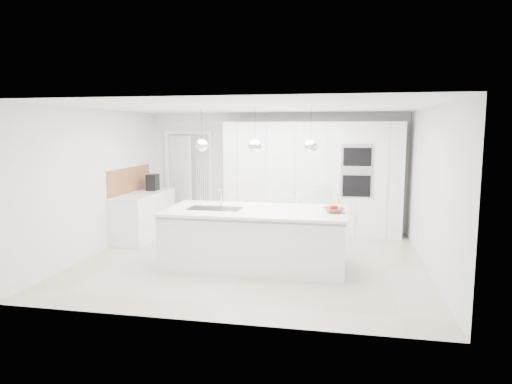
% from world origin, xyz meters
% --- Properties ---
extents(floor, '(5.50, 5.50, 0.00)m').
position_xyz_m(floor, '(0.00, 0.00, 0.00)').
color(floor, '#BDAF9B').
rests_on(floor, ground).
extents(wall_back, '(5.50, 0.00, 5.50)m').
position_xyz_m(wall_back, '(0.00, 2.50, 1.25)').
color(wall_back, silver).
rests_on(wall_back, ground).
extents(wall_left, '(0.00, 5.00, 5.00)m').
position_xyz_m(wall_left, '(-2.75, 0.00, 1.25)').
color(wall_left, silver).
rests_on(wall_left, ground).
extents(ceiling, '(5.50, 5.50, 0.00)m').
position_xyz_m(ceiling, '(0.00, 0.00, 2.50)').
color(ceiling, white).
rests_on(ceiling, wall_back).
extents(tall_cabinets, '(3.60, 0.60, 2.30)m').
position_xyz_m(tall_cabinets, '(0.80, 2.20, 1.15)').
color(tall_cabinets, white).
rests_on(tall_cabinets, floor).
extents(oven_stack, '(0.62, 0.04, 1.05)m').
position_xyz_m(oven_stack, '(1.70, 1.89, 1.35)').
color(oven_stack, '#A5A5A8').
rests_on(oven_stack, tall_cabinets).
extents(doorway_frame, '(1.11, 0.08, 2.13)m').
position_xyz_m(doorway_frame, '(-1.95, 2.47, 1.02)').
color(doorway_frame, white).
rests_on(doorway_frame, floor).
extents(hallway_door, '(0.76, 0.38, 2.00)m').
position_xyz_m(hallway_door, '(-2.20, 2.42, 1.00)').
color(hallway_door, white).
rests_on(hallway_door, floor).
extents(radiator, '(0.32, 0.04, 1.40)m').
position_xyz_m(radiator, '(-1.63, 2.46, 0.85)').
color(radiator, white).
rests_on(radiator, floor).
extents(left_base_cabinets, '(0.60, 1.80, 0.86)m').
position_xyz_m(left_base_cabinets, '(-2.45, 1.20, 0.43)').
color(left_base_cabinets, white).
rests_on(left_base_cabinets, floor).
extents(left_worktop, '(0.62, 1.82, 0.04)m').
position_xyz_m(left_worktop, '(-2.45, 1.20, 0.88)').
color(left_worktop, white).
rests_on(left_worktop, left_base_cabinets).
extents(oak_backsplash, '(0.02, 1.80, 0.50)m').
position_xyz_m(oak_backsplash, '(-2.74, 1.20, 1.15)').
color(oak_backsplash, '#9F6134').
rests_on(oak_backsplash, wall_left).
extents(island_base, '(2.80, 1.20, 0.86)m').
position_xyz_m(island_base, '(0.10, -0.30, 0.43)').
color(island_base, white).
rests_on(island_base, floor).
extents(island_worktop, '(2.84, 1.40, 0.04)m').
position_xyz_m(island_worktop, '(0.10, -0.25, 0.88)').
color(island_worktop, white).
rests_on(island_worktop, island_base).
extents(island_sink, '(0.84, 0.44, 0.18)m').
position_xyz_m(island_sink, '(-0.55, -0.30, 0.82)').
color(island_sink, '#3F3F42').
rests_on(island_sink, island_worktop).
extents(island_tap, '(0.02, 0.02, 0.30)m').
position_xyz_m(island_tap, '(-0.50, -0.10, 1.05)').
color(island_tap, white).
rests_on(island_tap, island_worktop).
extents(pendant_left, '(0.20, 0.20, 0.20)m').
position_xyz_m(pendant_left, '(-0.75, -0.30, 1.90)').
color(pendant_left, white).
rests_on(pendant_left, ceiling).
extents(pendant_mid, '(0.20, 0.20, 0.20)m').
position_xyz_m(pendant_mid, '(0.10, -0.30, 1.90)').
color(pendant_mid, white).
rests_on(pendant_mid, ceiling).
extents(pendant_right, '(0.20, 0.20, 0.20)m').
position_xyz_m(pendant_right, '(0.95, -0.30, 1.90)').
color(pendant_right, white).
rests_on(pendant_right, ceiling).
extents(fruit_bowl, '(0.39, 0.39, 0.07)m').
position_xyz_m(fruit_bowl, '(1.32, -0.29, 0.94)').
color(fruit_bowl, '#9F6134').
rests_on(fruit_bowl, island_worktop).
extents(espresso_machine, '(0.23, 0.33, 0.34)m').
position_xyz_m(espresso_machine, '(-2.43, 1.59, 1.07)').
color(espresso_machine, black).
rests_on(espresso_machine, left_worktop).
extents(bar_stool_left, '(0.47, 0.53, 0.97)m').
position_xyz_m(bar_stool_left, '(0.59, 0.70, 0.48)').
color(bar_stool_left, white).
rests_on(bar_stool_left, floor).
extents(bar_stool_right, '(0.57, 0.65, 1.18)m').
position_xyz_m(bar_stool_right, '(1.08, 0.71, 0.59)').
color(bar_stool_right, white).
rests_on(bar_stool_right, floor).
extents(apple_a, '(0.09, 0.09, 0.09)m').
position_xyz_m(apple_a, '(1.31, -0.31, 0.97)').
color(apple_a, '#A0030C').
rests_on(apple_a, fruit_bowl).
extents(apple_b, '(0.08, 0.08, 0.08)m').
position_xyz_m(apple_b, '(1.34, -0.28, 0.97)').
color(apple_b, '#A0030C').
rests_on(apple_b, fruit_bowl).
extents(apple_c, '(0.08, 0.08, 0.08)m').
position_xyz_m(apple_c, '(1.34, -0.31, 0.97)').
color(apple_c, '#A0030C').
rests_on(apple_c, fruit_bowl).
extents(banana_bunch, '(0.24, 0.17, 0.21)m').
position_xyz_m(banana_bunch, '(1.36, -0.27, 1.02)').
color(banana_bunch, yellow).
rests_on(banana_bunch, fruit_bowl).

